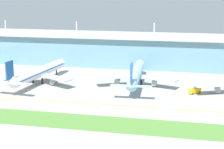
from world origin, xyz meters
The scene contains 10 objects.
ground_plane centered at (0.00, 0.00, 0.00)m, with size 600.00×600.00×0.00m, color #9E9E99.
terminal_building centered at (0.00, 96.65, 11.73)m, with size 288.00×34.00×32.05m.
airliner_near_middle centered at (-62.73, 35.49, 6.45)m, with size 48.45×67.11×18.90m.
airliner_center centered at (-5.25, 42.89, 6.45)m, with size 48.71×67.87×18.90m.
taxiway_stripe_west centered at (-71.00, 3.50, 0.02)m, with size 28.00×0.70×0.04m, color yellow.
taxiway_stripe_mid_west centered at (-37.00, 3.50, 0.02)m, with size 28.00×0.70×0.04m, color yellow.
taxiway_stripe_centre centered at (-3.00, 3.50, 0.02)m, with size 28.00×0.70×0.04m, color yellow.
taxiway_stripe_mid_east centered at (31.00, 3.50, 0.02)m, with size 28.00×0.70×0.04m, color yellow.
grass_verge centered at (0.00, -21.81, 0.05)m, with size 300.00×18.00×0.10m, color #518438.
fuel_truck centered at (28.13, 32.24, 2.26)m, with size 7.01×6.84×4.95m.
Camera 1 is at (24.29, -162.54, 55.50)m, focal length 58.70 mm.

